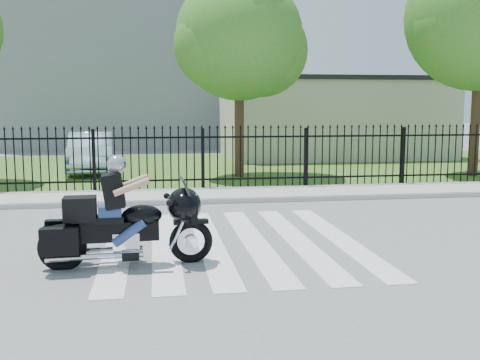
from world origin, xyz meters
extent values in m
plane|color=slate|center=(0.00, 0.00, 0.00)|extent=(120.00, 120.00, 0.00)
cube|color=#ADAAA3|center=(0.00, 5.00, 0.06)|extent=(40.00, 2.00, 0.12)
cube|color=#ADAAA3|center=(0.00, 4.00, 0.06)|extent=(40.00, 0.12, 0.12)
cube|color=#34591E|center=(0.00, 12.00, 0.01)|extent=(40.00, 12.00, 0.02)
cube|color=black|center=(0.00, 6.00, 0.35)|extent=(26.00, 0.04, 0.05)
cube|color=black|center=(0.00, 6.00, 1.55)|extent=(26.00, 0.04, 0.05)
cylinder|color=#382316|center=(1.50, 9.00, 2.08)|extent=(0.32, 0.32, 4.16)
sphere|color=#357421|center=(1.50, 9.00, 4.68)|extent=(4.20, 4.20, 4.20)
cylinder|color=#382316|center=(9.50, 8.00, 2.40)|extent=(0.32, 0.32, 4.80)
cube|color=#BDB79E|center=(7.00, 16.00, 1.75)|extent=(10.00, 6.00, 3.50)
cube|color=black|center=(7.00, 16.00, 3.60)|extent=(10.20, 6.20, 0.20)
cube|color=gray|center=(-3.00, 26.00, 6.00)|extent=(15.00, 10.00, 12.00)
torus|color=black|center=(-0.81, -1.16, 0.33)|extent=(0.69, 0.16, 0.69)
torus|color=black|center=(-2.75, -1.25, 0.33)|extent=(0.73, 0.18, 0.73)
cube|color=black|center=(-1.96, -1.21, 0.55)|extent=(1.30, 0.30, 0.30)
ellipsoid|color=black|center=(-1.56, -1.20, 0.78)|extent=(0.63, 0.43, 0.33)
cube|color=black|center=(-2.16, -1.22, 0.74)|extent=(0.66, 0.35, 0.10)
cube|color=silver|center=(-1.81, -1.21, 0.38)|extent=(0.41, 0.32, 0.30)
ellipsoid|color=black|center=(-0.91, -1.17, 0.92)|extent=(0.57, 0.74, 0.54)
cube|color=black|center=(-2.47, -1.24, 0.92)|extent=(0.49, 0.40, 0.36)
cube|color=navy|center=(-2.04, -1.22, 0.86)|extent=(0.35, 0.31, 0.18)
sphere|color=#A7A9AF|center=(-1.92, -1.21, 1.57)|extent=(0.29, 0.29, 0.29)
imported|color=silver|center=(-3.63, 11.04, 0.74)|extent=(1.84, 4.48, 1.44)
camera|label=1|loc=(-1.36, -9.77, 2.47)|focal=42.00mm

